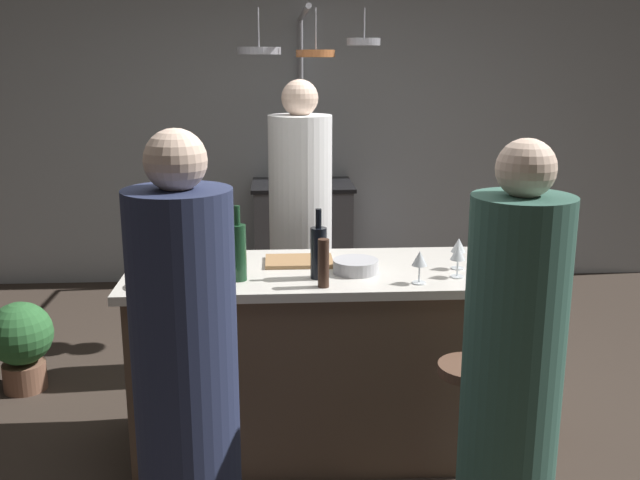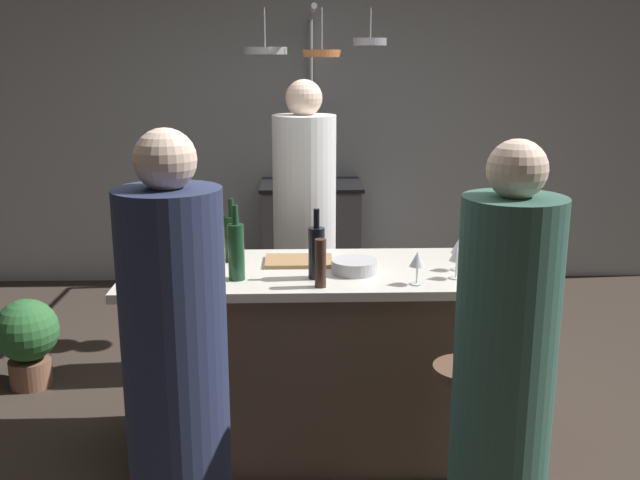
# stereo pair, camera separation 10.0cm
# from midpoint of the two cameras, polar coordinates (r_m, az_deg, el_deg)

# --- Properties ---
(ground_plane) EXTENTS (9.00, 9.00, 0.00)m
(ground_plane) POSITION_cam_midpoint_polar(r_m,az_deg,el_deg) (3.69, 0.88, -15.82)
(ground_plane) COLOR #382D26
(back_wall) EXTENTS (6.40, 0.16, 2.60)m
(back_wall) POSITION_cam_midpoint_polar(r_m,az_deg,el_deg) (6.07, -0.32, 8.97)
(back_wall) COLOR #9EA3A8
(back_wall) RESTS_ON ground_plane
(kitchen_island) EXTENTS (1.80, 0.72, 0.90)m
(kitchen_island) POSITION_cam_midpoint_polar(r_m,az_deg,el_deg) (3.49, 0.91, -9.36)
(kitchen_island) COLOR brown
(kitchen_island) RESTS_ON ground_plane
(stove_range) EXTENTS (0.80, 0.64, 0.89)m
(stove_range) POSITION_cam_midpoint_polar(r_m,az_deg,el_deg) (5.82, -0.21, 0.22)
(stove_range) COLOR #47474C
(stove_range) RESTS_ON ground_plane
(chef) EXTENTS (0.37, 0.37, 1.74)m
(chef) POSITION_cam_midpoint_polar(r_m,az_deg,el_deg) (4.25, -0.55, -0.02)
(chef) COLOR white
(chef) RESTS_ON ground_plane
(bar_stool_right) EXTENTS (0.28, 0.28, 0.68)m
(bar_stool_right) POSITION_cam_midpoint_polar(r_m,az_deg,el_deg) (3.05, 12.18, -15.00)
(bar_stool_right) COLOR #4C4C51
(bar_stool_right) RESTS_ON ground_plane
(guest_right) EXTENTS (0.34, 0.34, 1.60)m
(guest_right) POSITION_cam_midpoint_polar(r_m,az_deg,el_deg) (2.58, 15.34, -11.59)
(guest_right) COLOR #33594C
(guest_right) RESTS_ON ground_plane
(bar_stool_left) EXTENTS (0.28, 0.28, 0.68)m
(bar_stool_left) POSITION_cam_midpoint_polar(r_m,az_deg,el_deg) (2.99, -9.09, -15.46)
(bar_stool_left) COLOR #4C4C51
(bar_stool_left) RESTS_ON ground_plane
(guest_left) EXTENTS (0.35, 0.35, 1.64)m
(guest_left) POSITION_cam_midpoint_polar(r_m,az_deg,el_deg) (2.50, -10.08, -11.78)
(guest_left) COLOR #262D4C
(guest_left) RESTS_ON ground_plane
(overhead_pot_rack) EXTENTS (0.89, 1.48, 2.17)m
(overhead_pot_rack) POSITION_cam_midpoint_polar(r_m,az_deg,el_deg) (5.08, -0.18, 12.39)
(overhead_pot_rack) COLOR gray
(overhead_pot_rack) RESTS_ON ground_plane
(potted_plant) EXTENTS (0.36, 0.36, 0.52)m
(potted_plant) POSITION_cam_midpoint_polar(r_m,az_deg,el_deg) (4.47, -21.56, -7.17)
(potted_plant) COLOR brown
(potted_plant) RESTS_ON ground_plane
(cutting_board) EXTENTS (0.32, 0.22, 0.02)m
(cutting_board) POSITION_cam_midpoint_polar(r_m,az_deg,el_deg) (3.43, -0.85, -1.67)
(cutting_board) COLOR #997047
(cutting_board) RESTS_ON kitchen_island
(pepper_mill) EXTENTS (0.05, 0.05, 0.21)m
(pepper_mill) POSITION_cam_midpoint_polar(r_m,az_deg,el_deg) (3.04, 0.98, -1.86)
(pepper_mill) COLOR #382319
(pepper_mill) RESTS_ON kitchen_island
(wine_bottle_dark) EXTENTS (0.07, 0.07, 0.31)m
(wine_bottle_dark) POSITION_cam_midpoint_polar(r_m,az_deg,el_deg) (3.16, 0.63, -0.93)
(wine_bottle_dark) COLOR black
(wine_bottle_dark) RESTS_ON kitchen_island
(wine_bottle_white) EXTENTS (0.07, 0.07, 0.30)m
(wine_bottle_white) POSITION_cam_midpoint_polar(r_m,az_deg,el_deg) (3.26, -7.30, -0.71)
(wine_bottle_white) COLOR gray
(wine_bottle_white) RESTS_ON kitchen_island
(wine_bottle_red) EXTENTS (0.07, 0.07, 0.30)m
(wine_bottle_red) POSITION_cam_midpoint_polar(r_m,az_deg,el_deg) (3.45, -6.16, 0.20)
(wine_bottle_red) COLOR #143319
(wine_bottle_red) RESTS_ON kitchen_island
(wine_bottle_green) EXTENTS (0.07, 0.07, 0.33)m
(wine_bottle_green) POSITION_cam_midpoint_polar(r_m,az_deg,el_deg) (3.16, -5.75, -0.84)
(wine_bottle_green) COLOR #193D23
(wine_bottle_green) RESTS_ON kitchen_island
(wine_bottle_rose) EXTENTS (0.07, 0.07, 0.30)m
(wine_bottle_rose) POSITION_cam_midpoint_polar(r_m,az_deg,el_deg) (3.34, -8.53, -0.43)
(wine_bottle_rose) COLOR #B78C8E
(wine_bottle_rose) RESTS_ON kitchen_island
(wine_glass_by_chef) EXTENTS (0.07, 0.07, 0.15)m
(wine_glass_by_chef) POSITION_cam_midpoint_polar(r_m,az_deg,el_deg) (3.11, 8.63, -1.64)
(wine_glass_by_chef) COLOR silver
(wine_glass_by_chef) RESTS_ON kitchen_island
(wine_glass_near_left_guest) EXTENTS (0.07, 0.07, 0.15)m
(wine_glass_near_left_guest) POSITION_cam_midpoint_polar(r_m,az_deg,el_deg) (3.36, 11.73, -0.62)
(wine_glass_near_left_guest) COLOR silver
(wine_glass_near_left_guest) RESTS_ON kitchen_island
(wine_glass_near_right_guest) EXTENTS (0.07, 0.07, 0.15)m
(wine_glass_near_right_guest) POSITION_cam_midpoint_polar(r_m,az_deg,el_deg) (3.23, 11.65, -1.21)
(wine_glass_near_right_guest) COLOR silver
(wine_glass_near_right_guest) RESTS_ON kitchen_island
(mixing_bowl_steel) EXTENTS (0.21, 0.21, 0.06)m
(mixing_bowl_steel) POSITION_cam_midpoint_polar(r_m,az_deg,el_deg) (3.27, 3.61, -2.10)
(mixing_bowl_steel) COLOR #B7B7BC
(mixing_bowl_steel) RESTS_ON kitchen_island
(mixing_bowl_ceramic) EXTENTS (0.19, 0.19, 0.06)m
(mixing_bowl_ceramic) POSITION_cam_midpoint_polar(r_m,az_deg,el_deg) (3.17, -11.87, -2.92)
(mixing_bowl_ceramic) COLOR silver
(mixing_bowl_ceramic) RESTS_ON kitchen_island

